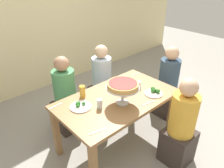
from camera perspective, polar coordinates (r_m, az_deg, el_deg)
name	(u,v)px	position (r m, az deg, el deg)	size (l,w,h in m)	color
ground_plane	(117,143)	(3.10, 1.29, -15.25)	(12.00, 12.00, 0.00)	gray
rear_partition	(31,15)	(4.17, -20.76, 16.66)	(8.00, 0.12, 2.80)	beige
dining_table	(117,104)	(2.69, 1.44, -5.39)	(1.49, 0.86, 0.74)	olive
diner_near_right	(181,129)	(2.67, 17.72, -11.30)	(0.34, 0.34, 1.15)	#382D28
diner_far_left	(66,100)	(3.11, -12.11, -4.21)	(0.34, 0.34, 1.15)	#382D28
diner_far_right	(102,85)	(3.43, -2.67, -0.20)	(0.34, 0.34, 1.15)	#382D28
diner_head_east	(167,87)	(3.48, 14.47, -0.74)	(0.34, 0.34, 1.15)	#382D28
deep_dish_pizza_stand	(123,86)	(2.42, 2.88, -0.54)	(0.39, 0.39, 0.27)	silver
salad_plate_near_diner	(154,92)	(2.76, 11.05, -2.09)	(0.23, 0.23, 0.07)	white
salad_plate_far_diner	(80,106)	(2.49, -8.46, -5.74)	(0.25, 0.25, 0.07)	white
beer_glass_amber_tall	(125,86)	(2.73, 3.38, -0.63)	(0.07, 0.07, 0.15)	gold
beer_glass_amber_short	(82,91)	(2.64, -7.85, -1.95)	(0.07, 0.07, 0.15)	gold
water_glass_clear_near	(100,104)	(2.43, -3.31, -5.21)	(0.06, 0.06, 0.11)	white
water_glass_clear_far	(138,85)	(2.85, 6.94, -0.14)	(0.08, 0.08, 0.09)	white
cutlery_fork_near	(55,106)	(2.56, -14.80, -5.71)	(0.18, 0.02, 0.01)	silver
cutlery_knife_near	(136,74)	(3.22, 6.30, 2.61)	(0.18, 0.02, 0.01)	silver
cutlery_fork_far	(148,103)	(2.57, 9.58, -5.05)	(0.18, 0.02, 0.01)	silver
cutlery_knife_far	(122,78)	(3.10, 2.61, 1.67)	(0.18, 0.02, 0.01)	silver
cutlery_spare_fork	(98,131)	(2.15, -3.81, -12.45)	(0.18, 0.02, 0.01)	silver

